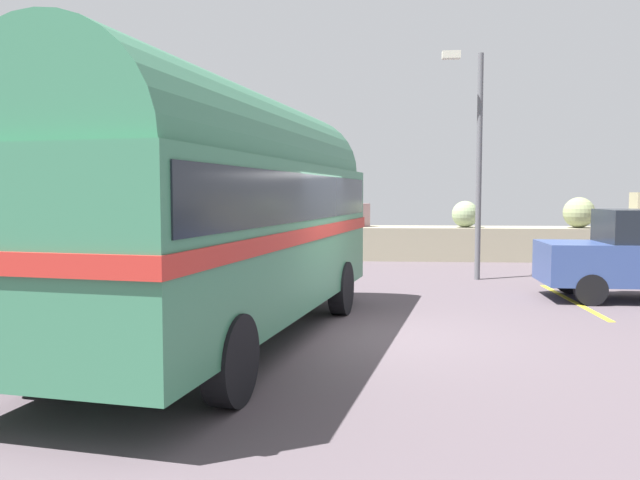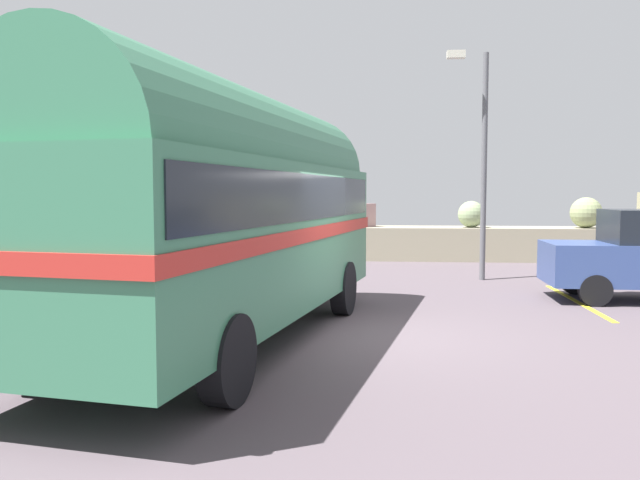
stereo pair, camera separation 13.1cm
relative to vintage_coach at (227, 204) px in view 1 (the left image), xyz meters
The scene contains 4 objects.
ground 2.85m from the vintage_coach, 20.65° to the left, with size 32.00×26.00×0.02m.
breakwater 12.72m from the vintage_coach, 81.33° to the left, with size 31.36×1.86×2.34m.
vintage_coach is the anchor object (origin of this frame).
lamp_post 8.80m from the vintage_coach, 57.56° to the left, with size 1.06×0.49×5.69m.
Camera 1 is at (0.18, -9.86, 2.20)m, focal length 36.19 mm.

